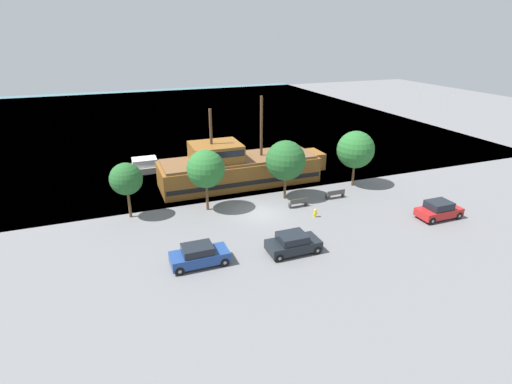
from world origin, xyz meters
TOP-DOWN VIEW (x-y plane):
  - ground_plane at (0.00, 0.00)m, footprint 160.00×160.00m
  - water_surface at (0.00, 44.00)m, footprint 80.00×80.00m
  - pirate_ship at (0.46, 7.73)m, footprint 17.67×5.25m
  - moored_boat_dockside at (-7.86, 15.13)m, footprint 6.65×2.57m
  - parked_car_curb_front at (-6.99, -6.27)m, footprint 3.96×1.82m
  - parked_car_curb_mid at (13.86, -6.32)m, footprint 3.83×1.86m
  - parked_car_curb_rear at (-0.25, -7.03)m, footprint 3.84×1.95m
  - fire_hydrant at (4.10, -2.41)m, footprint 0.42×0.25m
  - bench_promenade_east at (3.67, -0.00)m, footprint 1.75×0.45m
  - bench_promenade_west at (7.92, 0.59)m, footprint 1.89×0.45m
  - tree_row_east at (-10.79, 3.28)m, footprint 2.73×2.73m
  - tree_row_mideast at (-4.19, 2.40)m, footprint 3.33×3.33m
  - tree_row_midwest at (3.37, 2.31)m, footprint 3.73×3.73m
  - tree_row_west at (11.38, 2.93)m, footprint 3.75×3.75m

SIDE VIEW (x-z plane):
  - ground_plane at x=0.00m, z-range 0.00..0.00m
  - water_surface at x=0.00m, z-range 0.00..0.00m
  - fire_hydrant at x=4.10m, z-range 0.03..0.79m
  - bench_promenade_east at x=3.67m, z-range 0.01..0.86m
  - bench_promenade_west at x=7.92m, z-range 0.02..0.87m
  - moored_boat_dockside at x=-7.86m, z-range -0.20..1.33m
  - parked_car_curb_rear at x=-0.25m, z-range -0.02..1.46m
  - parked_car_curb_front at x=-6.99m, z-range -0.01..1.48m
  - parked_car_curb_mid at x=13.86m, z-range -0.02..1.52m
  - pirate_ship at x=0.46m, z-range -2.78..6.14m
  - tree_row_east at x=-10.79m, z-range 1.05..5.92m
  - tree_row_midwest at x=3.37m, z-range 0.96..6.61m
  - tree_row_west at x=11.38m, z-range 0.98..6.70m
  - tree_row_mideast at x=-4.19m, z-range 1.08..6.60m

